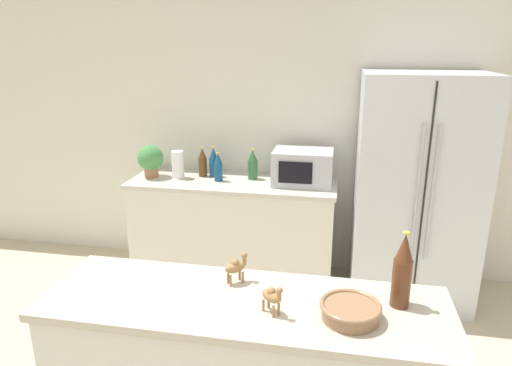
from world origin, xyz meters
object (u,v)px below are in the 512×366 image
at_px(microwave, 303,167).
at_px(back_bottle_3, 214,162).
at_px(back_bottle_1, 218,167).
at_px(potted_plant, 151,159).
at_px(camel_figurine_second, 236,266).
at_px(refrigerator, 416,191).
at_px(fruit_bowl, 350,310).
at_px(paper_towel_roll, 178,165).
at_px(back_bottle_2, 253,165).
at_px(back_bottle_0, 202,162).
at_px(wine_bottle, 402,271).
at_px(camel_figurine, 272,296).

bearing_deg(microwave, back_bottle_3, 175.36).
bearing_deg(microwave, back_bottle_1, -175.29).
height_order(potted_plant, camel_figurine_second, potted_plant).
bearing_deg(refrigerator, back_bottle_1, 179.20).
distance_m(back_bottle_1, fruit_bowl, 2.26).
xyz_separation_m(refrigerator, camel_figurine_second, (-1.01, -1.79, 0.17)).
distance_m(paper_towel_roll, microwave, 1.06).
height_order(refrigerator, back_bottle_3, refrigerator).
relative_size(refrigerator, back_bottle_2, 6.83).
bearing_deg(microwave, refrigerator, -5.14).
height_order(back_bottle_0, wine_bottle, wine_bottle).
bearing_deg(back_bottle_2, fruit_bowl, -69.49).
bearing_deg(camel_figurine, paper_towel_roll, 118.84).
bearing_deg(back_bottle_0, potted_plant, -165.37).
bearing_deg(back_bottle_0, refrigerator, -4.44).
bearing_deg(fruit_bowl, back_bottle_2, 110.51).
height_order(potted_plant, camel_figurine, potted_plant).
height_order(refrigerator, back_bottle_0, refrigerator).
height_order(back_bottle_3, camel_figurine, back_bottle_3).
bearing_deg(back_bottle_3, back_bottle_2, -2.14).
relative_size(paper_towel_roll, camel_figurine_second, 1.73).
xyz_separation_m(microwave, camel_figurine_second, (-0.13, -1.86, 0.04)).
relative_size(back_bottle_0, camel_figurine, 1.96).
xyz_separation_m(back_bottle_0, wine_bottle, (1.42, -1.98, 0.13)).
relative_size(paper_towel_roll, fruit_bowl, 1.00).
xyz_separation_m(paper_towel_roll, fruit_bowl, (1.42, -2.01, 0.02)).
relative_size(refrigerator, paper_towel_roll, 7.64).
bearing_deg(paper_towel_roll, refrigerator, -1.27).
relative_size(refrigerator, back_bottle_0, 6.95).
bearing_deg(potted_plant, camel_figurine_second, -57.22).
bearing_deg(refrigerator, potted_plant, 179.33).
height_order(microwave, back_bottle_2, microwave).
bearing_deg(back_bottle_0, camel_figurine, -66.37).
bearing_deg(back_bottle_3, wine_bottle, -56.22).
height_order(back_bottle_1, back_bottle_3, back_bottle_3).
relative_size(refrigerator, camel_figurine, 13.63).
distance_m(back_bottle_3, wine_bottle, 2.39).
bearing_deg(camel_figurine_second, paper_towel_roll, 116.97).
distance_m(refrigerator, potted_plant, 2.19).
bearing_deg(paper_towel_roll, potted_plant, -175.69).
bearing_deg(back_bottle_0, back_bottle_1, -33.66).
bearing_deg(paper_towel_roll, back_bottle_1, -3.34).
xyz_separation_m(potted_plant, back_bottle_1, (0.60, -0.00, -0.04)).
bearing_deg(paper_towel_roll, back_bottle_2, 7.78).
relative_size(microwave, back_bottle_0, 1.86).
distance_m(paper_towel_roll, camel_figurine, 2.32).
bearing_deg(back_bottle_2, potted_plant, -173.16).
bearing_deg(camel_figurine_second, back_bottle_0, 111.09).
xyz_separation_m(back_bottle_1, camel_figurine, (0.76, -2.01, 0.06)).
bearing_deg(camel_figurine_second, wine_bottle, -4.55).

